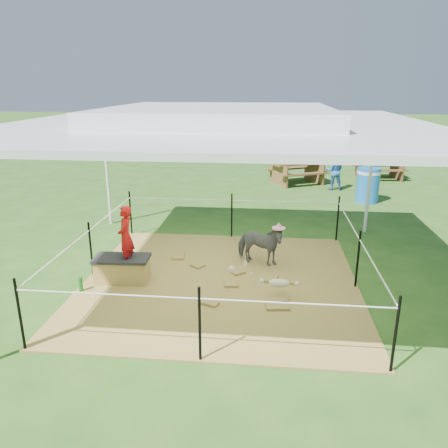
# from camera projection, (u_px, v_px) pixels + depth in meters

# --- Properties ---
(ground) EXTENTS (90.00, 90.00, 0.00)m
(ground) POSITION_uv_depth(u_px,v_px,m) (220.00, 282.00, 7.46)
(ground) COLOR #2D5919
(ground) RESTS_ON ground
(hay_patch) EXTENTS (4.60, 4.60, 0.03)m
(hay_patch) POSITION_uv_depth(u_px,v_px,m) (220.00, 281.00, 7.46)
(hay_patch) COLOR brown
(hay_patch) RESTS_ON ground
(canopy_tent) EXTENTS (6.30, 6.30, 2.90)m
(canopy_tent) POSITION_uv_depth(u_px,v_px,m) (220.00, 121.00, 6.64)
(canopy_tent) COLOR silver
(canopy_tent) RESTS_ON ground
(rope_fence) EXTENTS (4.54, 4.54, 1.00)m
(rope_fence) POSITION_uv_depth(u_px,v_px,m) (220.00, 247.00, 7.26)
(rope_fence) COLOR black
(rope_fence) RESTS_ON ground
(straw_bale) EXTENTS (0.89, 0.48, 0.38)m
(straw_bale) POSITION_uv_depth(u_px,v_px,m) (122.00, 270.00, 7.39)
(straw_bale) COLOR #AE8C3F
(straw_bale) RESTS_ON hay_patch
(dark_cloth) EXTENTS (0.95, 0.53, 0.05)m
(dark_cloth) POSITION_uv_depth(u_px,v_px,m) (121.00, 258.00, 7.32)
(dark_cloth) COLOR black
(dark_cloth) RESTS_ON straw_bale
(woman) EXTENTS (0.27, 0.39, 1.04)m
(woman) POSITION_uv_depth(u_px,v_px,m) (125.00, 231.00, 7.16)
(woman) COLOR red
(woman) RESTS_ON straw_bale
(green_bottle) EXTENTS (0.07, 0.07, 0.24)m
(green_bottle) POSITION_uv_depth(u_px,v_px,m) (81.00, 284.00, 7.04)
(green_bottle) COLOR #186E1F
(green_bottle) RESTS_ON hay_patch
(pony) EXTENTS (1.00, 0.67, 0.77)m
(pony) POSITION_uv_depth(u_px,v_px,m) (259.00, 245.00, 8.00)
(pony) COLOR #49484D
(pony) RESTS_ON hay_patch
(pink_hat) EXTENTS (0.24, 0.24, 0.11)m
(pink_hat) POSITION_uv_depth(u_px,v_px,m) (260.00, 222.00, 7.86)
(pink_hat) COLOR pink
(pink_hat) RESTS_ON pony
(foal) EXTENTS (0.91, 0.52, 0.50)m
(foal) POSITION_uv_depth(u_px,v_px,m) (279.00, 281.00, 6.84)
(foal) COLOR beige
(foal) RESTS_ON hay_patch
(trash_barrel) EXTENTS (0.73, 0.73, 0.99)m
(trash_barrel) POSITION_uv_depth(u_px,v_px,m) (368.00, 185.00, 12.38)
(trash_barrel) COLOR blue
(trash_barrel) RESTS_ON ground
(picnic_table_near) EXTENTS (2.12, 1.90, 0.73)m
(picnic_table_near) POSITION_uv_depth(u_px,v_px,m) (297.00, 173.00, 14.74)
(picnic_table_near) COLOR #59321E
(picnic_table_near) RESTS_ON ground
(picnic_table_far) EXTENTS (1.76, 1.36, 0.68)m
(picnic_table_far) POSITION_uv_depth(u_px,v_px,m) (379.00, 169.00, 15.47)
(picnic_table_far) COLOR brown
(picnic_table_far) RESTS_ON ground
(distant_person) EXTENTS (0.60, 0.48, 1.21)m
(distant_person) POSITION_uv_depth(u_px,v_px,m) (334.00, 171.00, 13.81)
(distant_person) COLOR #2F60B0
(distant_person) RESTS_ON ground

